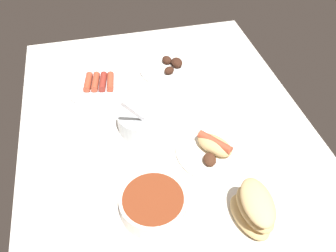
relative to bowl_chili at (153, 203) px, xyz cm
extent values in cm
cube|color=silver|center=(-26.11, 9.90, -4.47)|extent=(120.00, 90.00, 3.00)
cylinder|color=white|center=(0.00, 0.00, -0.30)|extent=(16.91, 16.91, 5.35)
cylinder|color=maroon|center=(0.00, 0.00, 1.98)|extent=(15.22, 15.22, 1.00)
cylinder|color=white|center=(-14.73, 20.97, -2.47)|extent=(22.22, 22.22, 1.00)
ellipsoid|color=tan|center=(-14.73, 20.97, 0.23)|extent=(12.54, 11.64, 4.40)
cylinder|color=#AD472D|center=(-14.73, 20.97, 1.44)|extent=(9.88, 8.45, 2.40)
ellipsoid|color=#472819|center=(-10.54, 18.24, -0.57)|extent=(4.62, 3.87, 2.80)
ellipsoid|color=tan|center=(8.32, 22.32, -1.17)|extent=(14.63, 9.82, 3.60)
ellipsoid|color=tan|center=(8.32, 23.05, 2.43)|extent=(13.96, 8.31, 3.60)
ellipsoid|color=#DBB77A|center=(8.79, 22.85, 6.03)|extent=(14.03, 8.46, 3.60)
cylinder|color=white|center=(-56.59, 16.71, -2.47)|extent=(20.15, 20.15, 1.00)
ellipsoid|color=#381E14|center=(-57.25, 20.64, -0.43)|extent=(5.67, 4.83, 3.09)
ellipsoid|color=#381E14|center=(-60.00, 17.52, -0.64)|extent=(5.09, 4.65, 2.66)
ellipsoid|color=#381E14|center=(-53.45, 16.82, -0.67)|extent=(4.26, 4.66, 2.61)
cylinder|color=white|center=(-52.81, -8.60, -2.47)|extent=(23.32, 23.32, 1.00)
cylinder|color=#AD472D|center=(-53.63, -12.41, -0.79)|extent=(9.22, 4.04, 2.36)
cylinder|color=#AD472D|center=(-53.09, -9.87, -0.79)|extent=(9.22, 4.02, 2.36)
cylinder|color=maroon|center=(-52.54, -7.33, -0.79)|extent=(9.22, 4.00, 2.36)
cylinder|color=#AD472D|center=(-52.00, -4.79, -0.79)|extent=(9.18, 3.56, 2.36)
cylinder|color=silver|center=(-29.59, 2.57, 0.09)|extent=(15.14, 15.14, 6.13)
cylinder|color=beige|center=(-29.59, 2.57, 1.32)|extent=(13.32, 13.32, 2.76)
cube|color=#B7B7BC|center=(-26.18, 0.67, 6.12)|extent=(3.90, 9.32, 13.73)
camera|label=1|loc=(45.53, -7.00, 74.73)|focal=36.79mm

